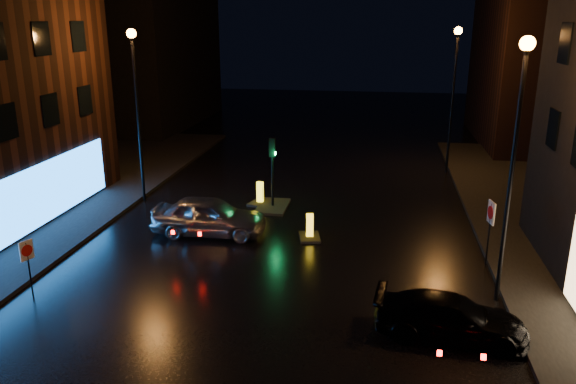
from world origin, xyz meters
name	(u,v)px	position (x,y,z in m)	size (l,w,h in m)	color
building_far_left	(147,40)	(-16.00, 35.00, 7.00)	(8.00, 16.00, 14.00)	black
building_far_right	(543,59)	(15.00, 32.00, 6.00)	(8.00, 14.00, 12.00)	black
street_lamp_lfar	(136,90)	(-7.80, 14.00, 5.56)	(0.44, 0.44, 8.37)	black
street_lamp_rnear	(516,133)	(7.80, 6.00, 5.56)	(0.44, 0.44, 8.37)	black
street_lamp_rfar	(454,78)	(7.80, 22.00, 5.56)	(0.44, 0.44, 8.37)	black
traffic_signal	(273,198)	(-1.20, 14.00, 0.50)	(1.40, 2.40, 3.45)	black
silver_hatchback	(209,216)	(-3.18, 10.11, 0.82)	(1.94, 4.82, 1.64)	#A8ABB0
dark_sedan	(450,317)	(6.02, 3.45, 0.63)	(1.76, 4.33, 1.26)	black
bollard_near	(310,233)	(1.08, 10.34, 0.24)	(1.08, 1.39, 1.08)	black
bollard_far	(260,199)	(-1.92, 14.47, 0.25)	(1.18, 1.48, 1.13)	black
road_sign_left	(27,255)	(-7.30, 3.70, 1.50)	(0.22, 0.47, 2.01)	black
road_sign_right	(491,218)	(7.90, 8.70, 1.89)	(0.17, 0.61, 2.53)	black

